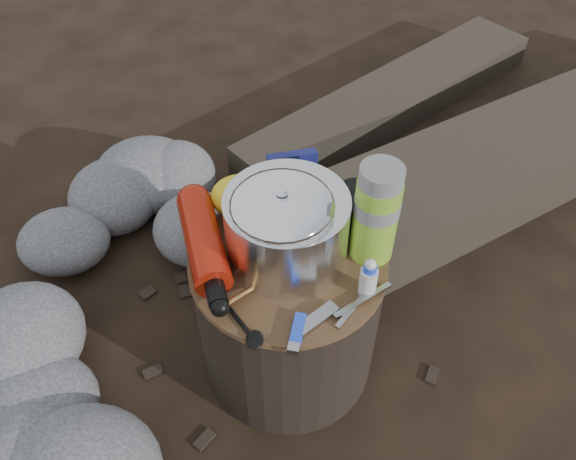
# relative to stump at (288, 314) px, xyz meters

# --- Properties ---
(ground) EXTENTS (60.00, 60.00, 0.00)m
(ground) POSITION_rel_stump_xyz_m (0.00, 0.00, -0.19)
(ground) COLOR black
(ground) RESTS_ON ground
(stump) EXTENTS (0.42, 0.42, 0.39)m
(stump) POSITION_rel_stump_xyz_m (0.00, 0.00, 0.00)
(stump) COLOR black
(stump) RESTS_ON ground
(rock_ring) EXTENTS (0.50, 1.10, 0.22)m
(rock_ring) POSITION_rel_stump_xyz_m (-0.46, 0.13, -0.08)
(rock_ring) COLOR #59595E
(rock_ring) RESTS_ON ground
(log_main) EXTENTS (2.01, 1.52, 0.18)m
(log_main) POSITION_rel_stump_xyz_m (0.72, 0.74, -0.10)
(log_main) COLOR #332B22
(log_main) RESTS_ON ground
(log_small) EXTENTS (1.15, 1.14, 0.11)m
(log_small) POSITION_rel_stump_xyz_m (0.33, 1.09, -0.14)
(log_small) COLOR #332B22
(log_small) RESTS_ON ground
(foil_windscreen) EXTENTS (0.25, 0.25, 0.15)m
(foil_windscreen) POSITION_rel_stump_xyz_m (-0.00, 0.02, 0.27)
(foil_windscreen) COLOR silver
(foil_windscreen) RESTS_ON stump
(camping_pot) EXTENTS (0.20, 0.20, 0.20)m
(camping_pot) POSITION_rel_stump_xyz_m (-0.01, -0.00, 0.29)
(camping_pot) COLOR white
(camping_pot) RESTS_ON stump
(fuel_bottle) EXTENTS (0.18, 0.33, 0.08)m
(fuel_bottle) POSITION_rel_stump_xyz_m (-0.18, 0.01, 0.23)
(fuel_bottle) COLOR #AA1C0B
(fuel_bottle) RESTS_ON stump
(thermos) EXTENTS (0.09, 0.09, 0.23)m
(thermos) POSITION_rel_stump_xyz_m (0.17, 0.04, 0.31)
(thermos) COLOR #83BB2C
(thermos) RESTS_ON stump
(travel_mug) EXTENTS (0.07, 0.07, 0.10)m
(travel_mug) POSITION_rel_stump_xyz_m (0.14, 0.11, 0.25)
(travel_mug) COLOR black
(travel_mug) RESTS_ON stump
(stuff_sack) EXTENTS (0.14, 0.11, 0.09)m
(stuff_sack) POSITION_rel_stump_xyz_m (-0.11, 0.14, 0.24)
(stuff_sack) COLOR yellow
(stuff_sack) RESTS_ON stump
(food_pouch) EXTENTS (0.11, 0.05, 0.14)m
(food_pouch) POSITION_rel_stump_xyz_m (0.00, 0.17, 0.26)
(food_pouch) COLOR navy
(food_pouch) RESTS_ON stump
(lighter) EXTENTS (0.03, 0.09, 0.02)m
(lighter) POSITION_rel_stump_xyz_m (0.03, -0.18, 0.20)
(lighter) COLOR blue
(lighter) RESTS_ON stump
(multitool) EXTENTS (0.09, 0.09, 0.01)m
(multitool) POSITION_rel_stump_xyz_m (0.06, -0.15, 0.20)
(multitool) COLOR #A8A8AC
(multitool) RESTS_ON stump
(pot_grabber) EXTENTS (0.12, 0.13, 0.01)m
(pot_grabber) POSITION_rel_stump_xyz_m (0.14, -0.11, 0.20)
(pot_grabber) COLOR #A8A8AC
(pot_grabber) RESTS_ON stump
(spork) EXTENTS (0.11, 0.12, 0.01)m
(spork) POSITION_rel_stump_xyz_m (-0.09, -0.15, 0.20)
(spork) COLOR black
(spork) RESTS_ON stump
(squeeze_bottle) EXTENTS (0.04, 0.04, 0.08)m
(squeeze_bottle) POSITION_rel_stump_xyz_m (0.16, -0.07, 0.24)
(squeeze_bottle) COLOR silver
(squeeze_bottle) RESTS_ON stump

